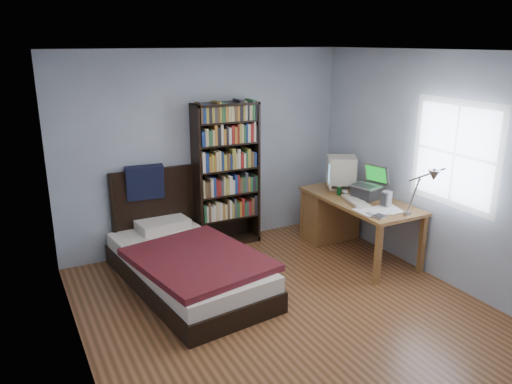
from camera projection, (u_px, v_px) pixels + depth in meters
The scene contains 14 objects.
room at pixel (295, 192), 4.56m from camera, with size 4.20×4.24×2.50m.
desk at pixel (337, 212), 6.57m from camera, with size 0.75×1.61×0.73m.
crt_monitor at pixel (340, 171), 6.44m from camera, with size 0.53×0.48×0.43m.
laptop at pixel (366, 190), 6.06m from camera, with size 0.41×0.40×0.42m.
desk_lamp at pixel (430, 180), 4.99m from camera, with size 0.25×0.55×0.65m.
keyboard at pixel (356, 201), 5.96m from camera, with size 0.18×0.46×0.03m, color #BCB59C.
speaker at pixel (387, 199), 5.79m from camera, with size 0.09×0.09×0.19m, color gray.
soda_can at pixel (339, 191), 6.24m from camera, with size 0.06×0.06×0.11m, color #07340F.
mouse at pixel (345, 192), 6.31m from camera, with size 0.06×0.11×0.04m, color silver.
phone_silver at pixel (359, 207), 5.75m from camera, with size 0.05×0.09×0.02m, color #B4B4B9.
phone_grey at pixel (370, 214), 5.53m from camera, with size 0.05×0.10×0.02m, color gray.
external_drive at pixel (379, 216), 5.45m from camera, with size 0.11×0.11×0.02m, color gray.
bookshelf at pixel (226, 175), 6.38m from camera, with size 0.84×0.30×1.86m.
bed at pixel (185, 261), 5.50m from camera, with size 1.41×2.30×1.16m.
Camera 1 is at (-2.31, -3.71, 2.59)m, focal length 35.00 mm.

